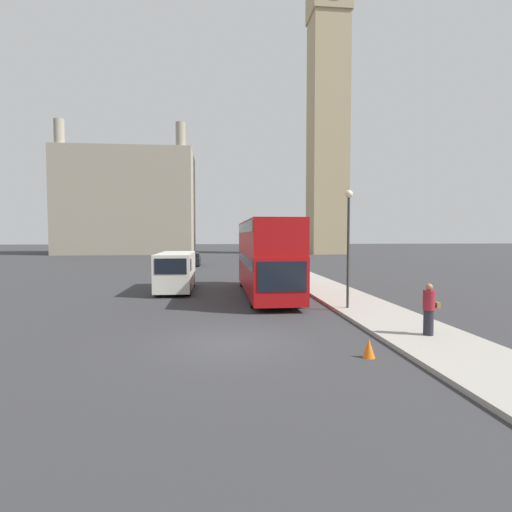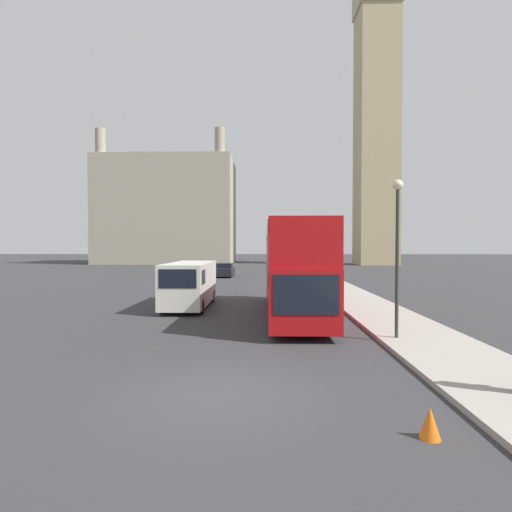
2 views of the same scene
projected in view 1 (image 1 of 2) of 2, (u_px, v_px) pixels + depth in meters
name	position (u px, v px, depth m)	size (l,w,h in m)	color
ground_plane	(230.00, 343.00, 13.03)	(300.00, 300.00, 0.00)	#333335
sidewalk_strip	(423.00, 336.00, 13.68)	(3.23, 120.00, 0.15)	#9E998E
clock_tower	(328.00, 85.00, 74.93)	(7.22, 7.39, 62.12)	tan
building_block_distant	(129.00, 203.00, 77.44)	(24.67, 14.52, 23.82)	#9E937F
red_double_decker_bus	(266.00, 254.00, 23.26)	(2.55, 11.43, 4.34)	#A80F11
white_van	(176.00, 271.00, 25.08)	(2.11, 6.18, 2.41)	silver
pedestrian	(429.00, 309.00, 13.42)	(0.55, 0.39, 1.74)	#23232D
street_lamp	(348.00, 230.00, 18.35)	(0.36, 0.36, 5.44)	#2D332D
parked_sedan	(192.00, 260.00, 46.44)	(1.80, 4.63, 1.47)	black
traffic_cone	(369.00, 348.00, 11.44)	(0.36, 0.36, 0.55)	orange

